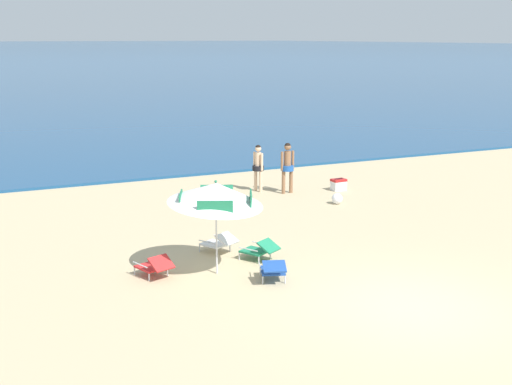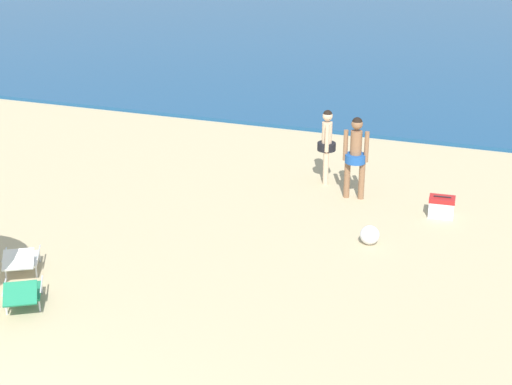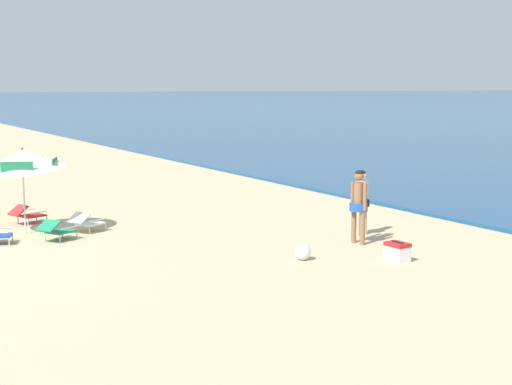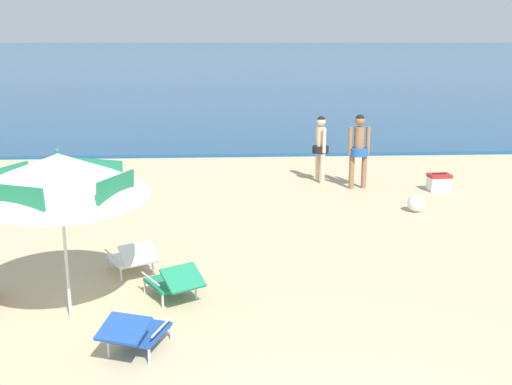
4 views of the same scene
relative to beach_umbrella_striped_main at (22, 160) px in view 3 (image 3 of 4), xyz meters
name	(u,v)px [view 3 (image 3 of 4)]	position (x,y,z in m)	size (l,w,h in m)	color
beach_umbrella_striped_main	(22,160)	(0.00, 0.00, 0.00)	(2.90, 2.91, 2.21)	silver
lounge_chair_beside_umbrella	(57,230)	(1.27, 0.45, -1.59)	(0.90, 1.03, 0.52)	#1E7F56
lounge_chair_facing_sea	(86,222)	(0.59, 1.38, -1.58)	(0.89, 1.02, 0.52)	white
lounge_chair_spare_folded	(27,214)	(-1.34, 0.36, -1.59)	(0.79, 1.02, 0.53)	red
person_standing_near_shore	(359,201)	(5.09, 6.49, -0.85)	(0.52, 0.42, 1.74)	#8C6042
person_standing_beside	(362,198)	(4.31, 7.17, -0.92)	(0.40, 0.47, 1.62)	beige
cooler_box	(397,252)	(6.92, 6.14, -1.65)	(0.52, 0.38, 0.43)	white
beach_ball	(303,252)	(5.85, 4.46, -1.68)	(0.35, 0.35, 0.35)	white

